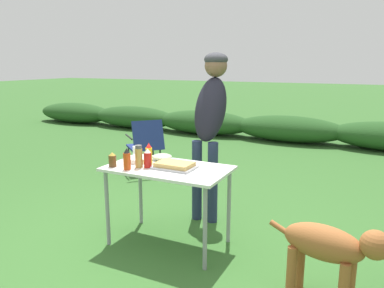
% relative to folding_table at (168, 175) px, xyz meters
% --- Properties ---
extents(ground_plane, '(60.00, 60.00, 0.00)m').
position_rel_folding_table_xyz_m(ground_plane, '(0.00, 0.00, -0.66)').
color(ground_plane, '#336028').
extents(shrub_hedge, '(14.40, 0.90, 0.55)m').
position_rel_folding_table_xyz_m(shrub_hedge, '(0.00, 5.19, -0.39)').
color(shrub_hedge, '#234C1E').
rests_on(shrub_hedge, ground).
extents(folding_table, '(1.10, 0.64, 0.74)m').
position_rel_folding_table_xyz_m(folding_table, '(0.00, 0.00, 0.00)').
color(folding_table, silver).
rests_on(folding_table, ground).
extents(food_tray, '(0.36, 0.25, 0.06)m').
position_rel_folding_table_xyz_m(food_tray, '(0.07, -0.01, 0.10)').
color(food_tray, '#9E9EA3').
rests_on(food_tray, folding_table).
extents(plate_stack, '(0.23, 0.23, 0.04)m').
position_rel_folding_table_xyz_m(plate_stack, '(-0.35, 0.04, 0.10)').
color(plate_stack, white).
rests_on(plate_stack, folding_table).
extents(mixing_bowl, '(0.19, 0.19, 0.06)m').
position_rel_folding_table_xyz_m(mixing_bowl, '(-0.18, 0.20, 0.11)').
color(mixing_bowl, '#ADBC99').
rests_on(mixing_bowl, folding_table).
extents(paper_cup_stack, '(0.08, 0.08, 0.10)m').
position_rel_folding_table_xyz_m(paper_cup_stack, '(-0.47, 0.20, 0.13)').
color(paper_cup_stack, white).
rests_on(paper_cup_stack, folding_table).
extents(ketchup_bottle, '(0.07, 0.07, 0.17)m').
position_rel_folding_table_xyz_m(ketchup_bottle, '(-0.16, -0.09, 0.16)').
color(ketchup_bottle, red).
rests_on(ketchup_bottle, folding_table).
extents(beer_bottle, '(0.07, 0.07, 0.13)m').
position_rel_folding_table_xyz_m(beer_bottle, '(-0.46, -0.20, 0.14)').
color(beer_bottle, brown).
rests_on(beer_bottle, folding_table).
extents(mustard_bottle, '(0.06, 0.06, 0.20)m').
position_rel_folding_table_xyz_m(mustard_bottle, '(-0.20, -0.00, 0.17)').
color(mustard_bottle, yellow).
rests_on(mustard_bottle, folding_table).
extents(hot_sauce_bottle, '(0.06, 0.06, 0.19)m').
position_rel_folding_table_xyz_m(hot_sauce_bottle, '(-0.28, -0.22, 0.17)').
color(hot_sauce_bottle, '#CC4214').
rests_on(hot_sauce_bottle, folding_table).
extents(spice_jar, '(0.07, 0.07, 0.20)m').
position_rel_folding_table_xyz_m(spice_jar, '(-0.23, -0.12, 0.18)').
color(spice_jar, '#B2893D').
rests_on(spice_jar, folding_table).
extents(standing_person_in_dark_puffer, '(0.34, 0.50, 1.77)m').
position_rel_folding_table_xyz_m(standing_person_in_dark_puffer, '(0.08, 0.77, 0.48)').
color(standing_person_in_dark_puffer, '#232D4C').
rests_on(standing_person_in_dark_puffer, ground).
extents(dog, '(0.87, 0.36, 0.63)m').
position_rel_folding_table_xyz_m(dog, '(1.44, -0.30, -0.24)').
color(dog, '#9E5B2D').
rests_on(dog, ground).
extents(camp_chair_green_behind_table, '(0.75, 0.74, 0.83)m').
position_rel_folding_table_xyz_m(camp_chair_green_behind_table, '(-1.46, 1.86, -0.20)').
color(camp_chair_green_behind_table, navy).
rests_on(camp_chair_green_behind_table, ground).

